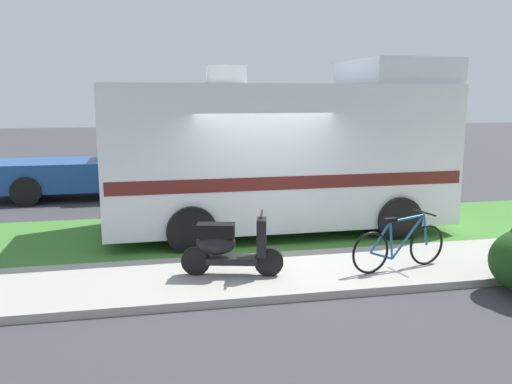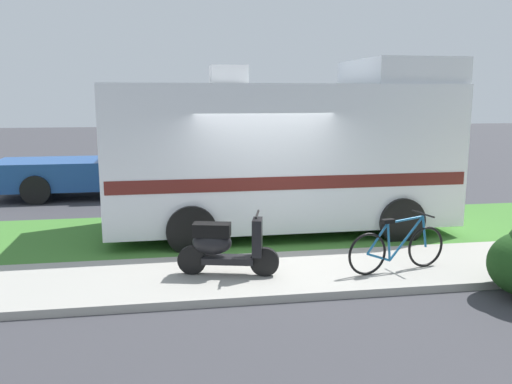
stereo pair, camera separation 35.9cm
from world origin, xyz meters
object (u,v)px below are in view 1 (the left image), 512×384
(bicycle, at_px, (399,246))
(pickup_truck_near, at_px, (120,161))
(scooter, at_px, (228,246))
(motorhome_rv, at_px, (282,152))

(bicycle, distance_m, pickup_truck_near, 9.09)
(scooter, relative_size, bicycle, 0.89)
(motorhome_rv, xyz_separation_m, bicycle, (1.12, -3.04, -1.18))
(motorhome_rv, height_order, scooter, motorhome_rv)
(scooter, bearing_deg, motorhome_rv, 61.17)
(motorhome_rv, distance_m, bicycle, 3.45)
(scooter, xyz_separation_m, pickup_truck_near, (-1.90, 7.59, 0.40))
(scooter, distance_m, pickup_truck_near, 7.84)
(motorhome_rv, bearing_deg, scooter, -118.83)
(motorhome_rv, relative_size, scooter, 4.48)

